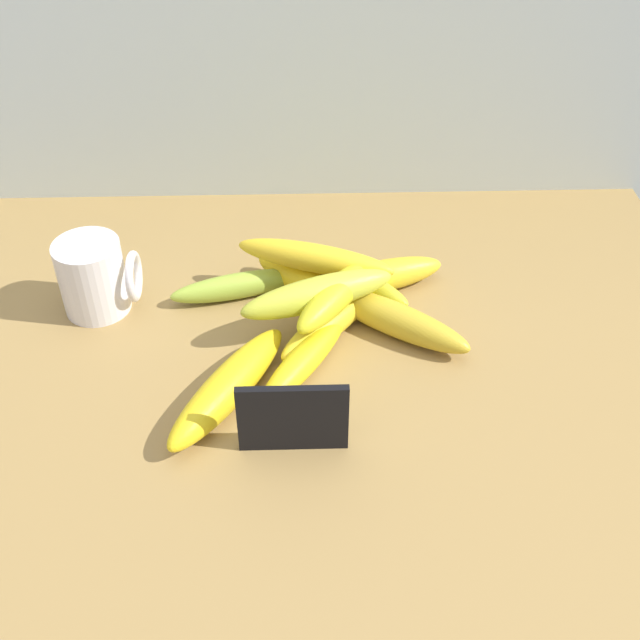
% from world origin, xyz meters
% --- Properties ---
extents(counter_top, '(1.10, 0.76, 0.03)m').
position_xyz_m(counter_top, '(0.00, 0.00, 0.01)').
color(counter_top, olive).
rests_on(counter_top, ground).
extents(chalkboard_sign, '(0.11, 0.02, 0.08)m').
position_xyz_m(chalkboard_sign, '(0.04, -0.11, 0.07)').
color(chalkboard_sign, black).
rests_on(chalkboard_sign, counter_top).
extents(coffee_mug, '(0.09, 0.08, 0.09)m').
position_xyz_m(coffee_mug, '(-0.20, 0.12, 0.08)').
color(coffee_mug, silver).
rests_on(coffee_mug, counter_top).
extents(banana_0, '(0.14, 0.15, 0.04)m').
position_xyz_m(banana_0, '(0.08, 0.06, 0.05)').
color(banana_0, yellow).
rests_on(banana_0, counter_top).
extents(banana_1, '(0.17, 0.09, 0.04)m').
position_xyz_m(banana_1, '(0.14, 0.15, 0.05)').
color(banana_1, gold).
rests_on(banana_1, counter_top).
extents(banana_2, '(0.17, 0.07, 0.03)m').
position_xyz_m(banana_2, '(-0.03, 0.14, 0.05)').
color(banana_2, '#9BB83A').
rests_on(banana_2, counter_top).
extents(banana_3, '(0.14, 0.20, 0.04)m').
position_xyz_m(banana_3, '(-0.03, -0.04, 0.05)').
color(banana_3, yellow).
rests_on(banana_3, counter_top).
extents(banana_4, '(0.18, 0.15, 0.04)m').
position_xyz_m(banana_4, '(0.16, 0.06, 0.05)').
color(banana_4, gold).
rests_on(banana_4, counter_top).
extents(banana_5, '(0.12, 0.16, 0.03)m').
position_xyz_m(banana_5, '(0.05, -0.00, 0.05)').
color(banana_5, yellow).
rests_on(banana_5, counter_top).
extents(banana_6, '(0.16, 0.15, 0.03)m').
position_xyz_m(banana_6, '(0.11, 0.15, 0.05)').
color(banana_6, gold).
rests_on(banana_6, counter_top).
extents(banana_7, '(0.16, 0.15, 0.04)m').
position_xyz_m(banana_7, '(0.06, 0.13, 0.05)').
color(banana_7, yellow).
rests_on(banana_7, counter_top).
extents(banana_8, '(0.19, 0.10, 0.04)m').
position_xyz_m(banana_8, '(0.07, 0.07, 0.09)').
color(banana_8, gold).
rests_on(banana_8, banana_0).
extents(banana_9, '(0.11, 0.14, 0.04)m').
position_xyz_m(banana_9, '(0.09, 0.07, 0.08)').
color(banana_9, yellow).
rests_on(banana_9, banana_0).
extents(banana_10, '(0.20, 0.10, 0.04)m').
position_xyz_m(banana_10, '(0.06, 0.13, 0.09)').
color(banana_10, yellow).
rests_on(banana_10, banana_7).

